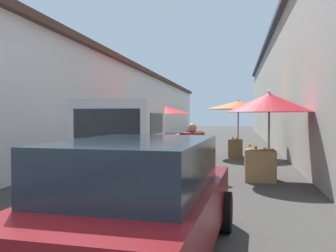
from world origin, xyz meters
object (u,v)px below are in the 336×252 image
Objects in this scene: fruit_stall_near_right at (268,114)px; vendor_in_shade at (146,134)px; fruit_stall_far_left at (160,115)px; vendor_by_crates at (192,152)px; plastic_stool at (221,172)px; fruit_stall_near_left at (238,111)px; delivery_truck at (129,143)px; parked_scooter at (141,142)px; hatchback_car at (140,200)px.

fruit_stall_near_right reaches higher than vendor_in_shade.
fruit_stall_far_left is 1.58m from vendor_in_shade.
fruit_stall_far_left is at bearing -11.55° from vendor_in_shade.
plastic_stool is (0.70, -0.63, -0.55)m from vendor_by_crates.
fruit_stall_near_left reaches higher than vendor_in_shade.
delivery_truck is 2.94× the size of vendor_in_shade.
vendor_by_crates is at bearing -157.71° from parked_scooter.
delivery_truck reaches higher than vendor_by_crates.
fruit_stall_far_left is at bearing 5.57° from delivery_truck.
delivery_truck is (-6.84, 2.63, -0.87)m from fruit_stall_near_left.
plastic_stool is at bearing -155.10° from fruit_stall_far_left.
fruit_stall_near_right is 5.49× the size of plastic_stool.
parked_scooter reaches higher than plastic_stool.
fruit_stall_near_right is 0.89× the size of fruit_stall_far_left.
fruit_stall_far_left reaches higher than vendor_by_crates.
parked_scooter is at bearing 27.76° from plastic_stool.
fruit_stall_near_right reaches higher than plastic_stool.
vendor_in_shade is 3.90× the size of plastic_stool.
vendor_in_shade is (3.96, 4.32, -0.79)m from fruit_stall_near_right.
fruit_stall_near_right reaches higher than parked_scooter.
delivery_truck is (4.48, 1.49, 0.30)m from hatchback_car.
vendor_by_crates is at bearing 138.15° from plastic_stool.
delivery_truck is 2.38m from plastic_stool.
delivery_truck is (-1.40, 3.39, -0.74)m from fruit_stall_near_right.
fruit_stall_far_left reaches higher than hatchback_car.
fruit_stall_near_left is 1.56× the size of parked_scooter.
delivery_truck is at bearing -174.43° from fruit_stall_far_left.
plastic_stool is at bearing 176.11° from fruit_stall_near_left.
vendor_by_crates reaches higher than hatchback_car.
fruit_stall_near_left is 3.96m from vendor_in_shade.
plastic_stool is (5.05, -0.71, -0.41)m from hatchback_car.
fruit_stall_near_right reaches higher than delivery_truck.
plastic_stool is (-7.89, -4.15, -0.12)m from parked_scooter.
hatchback_car is (-11.32, 1.14, -1.17)m from fruit_stall_near_left.
fruit_stall_far_left is at bearing 10.85° from hatchback_car.
hatchback_car reaches higher than parked_scooter.
vendor_in_shade is at bearing 168.45° from fruit_stall_far_left.
plastic_stool is (-6.15, -2.86, -1.43)m from fruit_stall_far_left.
fruit_stall_far_left reaches higher than delivery_truck.
fruit_stall_near_left reaches higher than delivery_truck.
hatchback_car reaches higher than plastic_stool.
delivery_truck reaches higher than plastic_stool.
vendor_in_shade is at bearing -161.75° from parked_scooter.
vendor_in_shade is (5.50, 2.50, 0.11)m from vendor_by_crates.
fruit_stall_far_left is 0.54× the size of delivery_truck.
fruit_stall_near_right reaches higher than hatchback_car.
fruit_stall_near_left is 5.49m from fruit_stall_near_right.
fruit_stall_near_left is 6.07× the size of plastic_stool.
vendor_by_crates is 6.05m from vendor_in_shade.
hatchback_car is at bearing 172.00° from plastic_stool.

